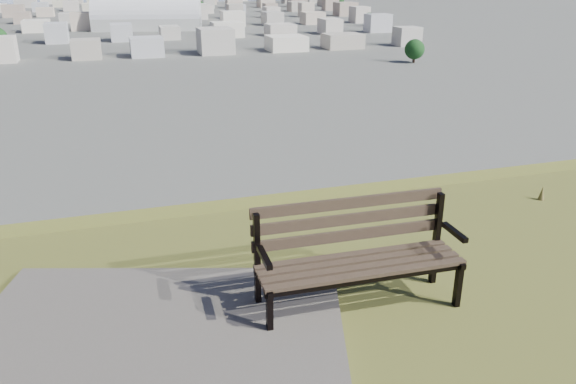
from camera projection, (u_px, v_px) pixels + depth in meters
name	position (u px, v px, depth m)	size (l,w,h in m)	color
park_bench	(356.00, 250.00, 4.65)	(1.72, 0.60, 0.89)	#423726
arena	(148.00, 19.00, 277.70)	(54.83, 31.76, 21.74)	#B8B9B5
city_blocks	(109.00, 10.00, 361.53)	(395.00, 361.00, 7.00)	beige
city_trees	(57.00, 18.00, 286.78)	(406.52, 387.20, 9.98)	#332219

